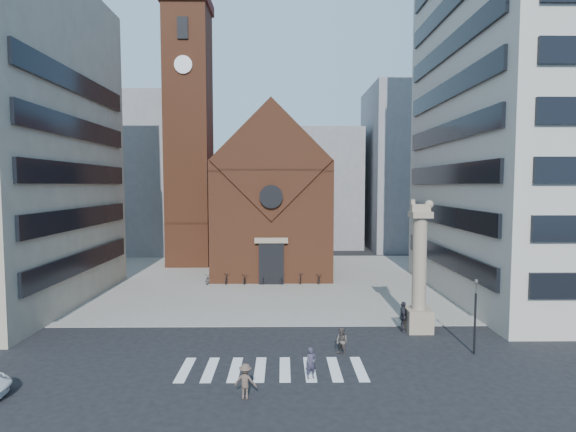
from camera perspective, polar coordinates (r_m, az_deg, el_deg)
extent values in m
plane|color=black|center=(27.58, -3.03, -16.44)|extent=(120.00, 120.00, 0.00)
cube|color=gray|center=(45.85, -2.05, -8.09)|extent=(46.00, 30.00, 0.05)
cube|color=brown|center=(50.96, -1.91, -0.08)|extent=(12.00, 16.00, 12.00)
cube|color=maroon|center=(51.28, -1.92, 6.66)|extent=(12.00, 15.40, 12.00)
cube|color=brown|center=(42.95, -2.16, 7.17)|extent=(11.76, 0.50, 11.76)
cylinder|color=black|center=(42.45, -2.16, 2.48)|extent=(2.20, 0.30, 2.20)
cube|color=black|center=(43.36, -2.13, -6.13)|extent=(2.40, 0.30, 4.00)
cube|color=tan|center=(42.97, -2.14, -3.12)|extent=(3.20, 0.40, 0.50)
cube|color=brown|center=(55.21, -12.45, 9.50)|extent=(5.00, 5.00, 30.00)
cube|color=maroon|center=(58.81, -12.70, 24.80)|extent=(5.50, 5.50, 1.20)
cylinder|color=white|center=(54.08, -13.17, 18.22)|extent=(2.00, 0.20, 2.00)
cube|color=black|center=(55.20, -13.24, 22.25)|extent=(1.20, 0.20, 2.40)
cube|color=#AEA79D|center=(44.68, 30.88, 11.64)|extent=(18.00, 22.00, 32.00)
cube|color=gray|center=(69.13, -18.52, 4.94)|extent=(16.00, 14.00, 22.00)
cube|color=gray|center=(70.99, 3.28, 3.50)|extent=(14.00, 12.00, 18.00)
cube|color=gray|center=(71.01, 16.52, 5.76)|extent=(16.00, 14.00, 24.00)
cube|color=tan|center=(31.45, 16.20, -12.56)|extent=(1.60, 1.60, 1.50)
cylinder|color=tan|center=(30.60, 16.34, -5.81)|extent=(0.90, 0.90, 6.00)
cube|color=tan|center=(30.23, 16.46, 0.18)|extent=(1.30, 1.30, 0.40)
cube|color=tan|center=(30.21, 16.48, 0.93)|extent=(1.20, 0.50, 0.55)
sphere|color=tan|center=(30.36, 17.48, 1.40)|extent=(0.56, 0.56, 0.56)
cube|color=tan|center=(30.04, 15.58, 1.70)|extent=(0.25, 0.15, 0.35)
cylinder|color=black|center=(28.24, 22.65, -12.52)|extent=(0.12, 0.12, 3.50)
imported|color=black|center=(27.72, 22.77, -8.25)|extent=(0.13, 0.16, 0.80)
imported|color=#332F41|center=(23.47, 2.95, -18.16)|extent=(0.66, 0.55, 1.56)
imported|color=#4B423C|center=(26.50, 6.85, -15.56)|extent=(0.94, 0.95, 1.55)
imported|color=#26262E|center=(31.09, 14.42, -12.26)|extent=(0.65, 1.22, 1.98)
imported|color=brown|center=(21.61, -5.43, -20.15)|extent=(1.13, 0.79, 1.59)
imported|color=black|center=(44.56, -9.93, -7.82)|extent=(1.02, 1.98, 0.99)
imported|color=black|center=(44.30, -7.63, -7.79)|extent=(0.87, 1.89, 1.10)
imported|color=black|center=(44.14, -5.31, -7.89)|extent=(1.02, 1.98, 0.99)
imported|color=black|center=(44.02, -2.98, -7.84)|extent=(0.87, 1.89, 1.10)
imported|color=black|center=(44.00, -0.63, -7.91)|extent=(1.02, 1.98, 0.99)
imported|color=black|center=(44.02, 1.71, -7.83)|extent=(0.87, 1.89, 1.10)
imported|color=black|center=(44.14, 4.04, -7.88)|extent=(1.02, 1.98, 0.99)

